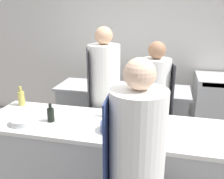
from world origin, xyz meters
name	(u,v)px	position (x,y,z in m)	size (l,w,h in m)	color
wall_back	(136,44)	(0.00, 2.13, 1.40)	(8.00, 0.06, 2.80)	silver
prep_counter	(104,162)	(0.00, 0.00, 0.45)	(2.50, 0.75, 0.90)	#B7BABC
pass_counter	(122,115)	(-0.05, 1.23, 0.45)	(1.93, 0.63, 0.90)	#B7BABC
oven_range	(218,108)	(1.38, 1.73, 0.51)	(0.74, 0.70, 1.01)	#B7BABC
chef_at_prep_near	(136,178)	(0.42, -0.70, 0.86)	(0.41, 0.39, 1.72)	black
chef_at_stove	(154,111)	(0.45, 0.60, 0.83)	(0.39, 0.37, 1.66)	black
chef_at_pass_far	(104,100)	(-0.17, 0.63, 0.90)	(0.44, 0.43, 1.80)	black
bottle_olive_oil	(122,111)	(0.16, 0.09, 1.01)	(0.08, 0.08, 0.29)	#5B2319
bottle_vinegar	(137,116)	(0.32, 0.06, 0.99)	(0.08, 0.08, 0.24)	silver
bottle_wine	(148,112)	(0.42, 0.20, 0.99)	(0.06, 0.06, 0.22)	#2D5175
bottle_cooking_oil	(51,114)	(-0.54, -0.07, 0.97)	(0.07, 0.07, 0.19)	black
bottle_sauce	(114,107)	(0.06, 0.18, 1.01)	(0.07, 0.07, 0.29)	#19471E
bottle_water	(21,98)	(-1.08, 0.26, 0.99)	(0.08, 0.08, 0.23)	#B2A84C
bowl_mixing_large	(23,121)	(-0.79, -0.18, 0.93)	(0.25, 0.25, 0.06)	#B7BABC
bowl_prep_small	(112,127)	(0.12, -0.12, 0.94)	(0.23, 0.23, 0.09)	navy
cutting_board	(195,138)	(0.87, -0.10, 0.90)	(0.43, 0.19, 0.01)	white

